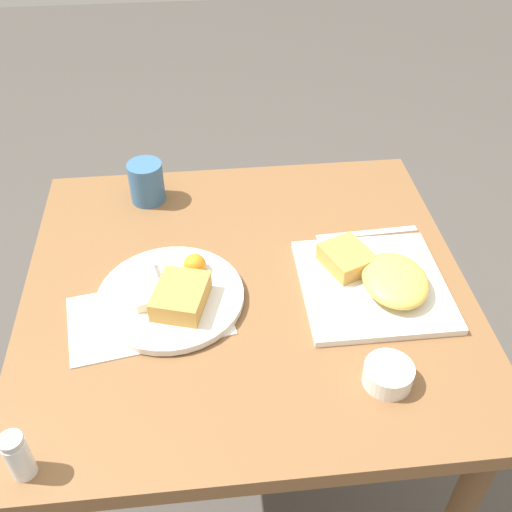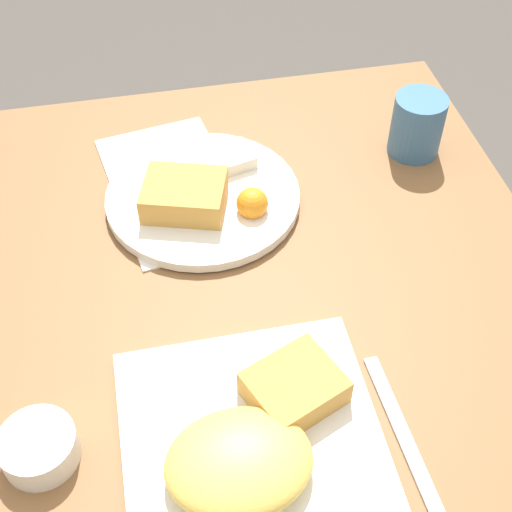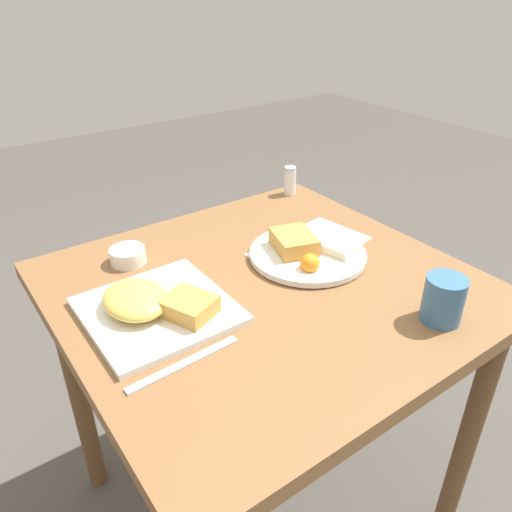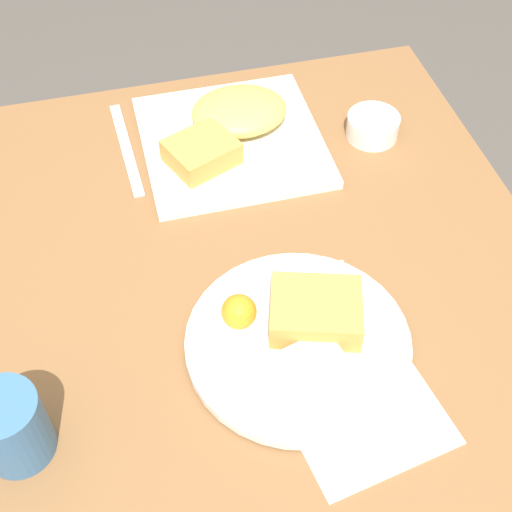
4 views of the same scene
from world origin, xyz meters
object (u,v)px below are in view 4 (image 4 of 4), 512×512
Objects in this scene: butter_knife at (126,148)px; sauce_ramekin at (373,126)px; plate_oval_far at (299,336)px; plate_square_near at (231,131)px; coffee_mug at (11,427)px.

sauce_ramekin is at bearing 78.10° from butter_knife.
sauce_ramekin is at bearing -122.65° from plate_oval_far.
plate_square_near is at bearing 79.58° from butter_knife.
sauce_ramekin is 0.87× the size of coffee_mug.
plate_oval_far is at bearing -170.74° from coffee_mug.
butter_knife is 0.50m from coffee_mug.
plate_oval_far is (0.01, 0.39, -0.00)m from plate_square_near.
sauce_ramekin is 0.39m from butter_knife.
plate_square_near is 0.39m from plate_oval_far.
plate_square_near is 1.25× the size of butter_knife.
plate_square_near is 0.22m from sauce_ramekin.
plate_oval_far reaches higher than butter_knife.
plate_oval_far is at bearing 57.35° from sauce_ramekin.
butter_knife is (0.16, -0.41, -0.02)m from plate_oval_far.
coffee_mug is at bearing 52.64° from plate_square_near.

